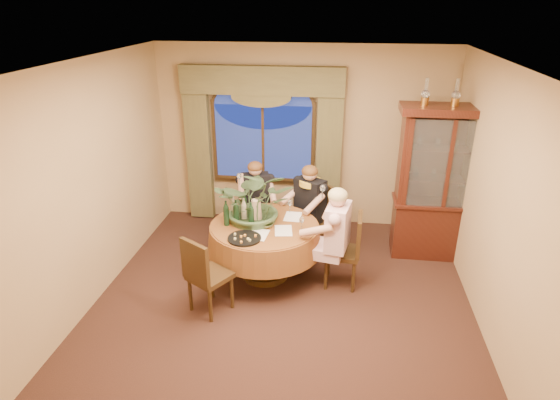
# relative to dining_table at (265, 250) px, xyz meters

# --- Properties ---
(floor) EXTENTS (5.00, 5.00, 0.00)m
(floor) POSITION_rel_dining_table_xyz_m (0.30, -0.72, -0.38)
(floor) COLOR black
(floor) RESTS_ON ground
(wall_back) EXTENTS (4.50, 0.00, 4.50)m
(wall_back) POSITION_rel_dining_table_xyz_m (0.30, 1.78, 1.02)
(wall_back) COLOR #A58558
(wall_back) RESTS_ON ground
(wall_right) EXTENTS (0.00, 5.00, 5.00)m
(wall_right) POSITION_rel_dining_table_xyz_m (2.55, -0.72, 1.02)
(wall_right) COLOR #A58558
(wall_right) RESTS_ON ground
(ceiling) EXTENTS (5.00, 5.00, 0.00)m
(ceiling) POSITION_rel_dining_table_xyz_m (0.30, -0.72, 2.42)
(ceiling) COLOR white
(ceiling) RESTS_ON wall_back
(window) EXTENTS (1.62, 0.10, 1.32)m
(window) POSITION_rel_dining_table_xyz_m (-0.30, 1.71, 0.92)
(window) COLOR navy
(window) RESTS_ON wall_back
(arched_transom) EXTENTS (1.60, 0.06, 0.44)m
(arched_transom) POSITION_rel_dining_table_xyz_m (-0.30, 1.71, 1.71)
(arched_transom) COLOR navy
(arched_transom) RESTS_ON wall_back
(drapery_left) EXTENTS (0.38, 0.14, 2.32)m
(drapery_left) POSITION_rel_dining_table_xyz_m (-1.33, 1.66, 0.80)
(drapery_left) COLOR #4E4A2A
(drapery_left) RESTS_ON floor
(drapery_right) EXTENTS (0.38, 0.14, 2.32)m
(drapery_right) POSITION_rel_dining_table_xyz_m (0.73, 1.66, 0.80)
(drapery_right) COLOR #4E4A2A
(drapery_right) RESTS_ON floor
(swag_valance) EXTENTS (2.45, 0.16, 0.42)m
(swag_valance) POSITION_rel_dining_table_xyz_m (-0.30, 1.63, 1.90)
(swag_valance) COLOR #4E4A2A
(swag_valance) RESTS_ON wall_back
(dining_table) EXTENTS (1.92, 1.92, 0.75)m
(dining_table) POSITION_rel_dining_table_xyz_m (0.00, 0.00, 0.00)
(dining_table) COLOR maroon
(dining_table) RESTS_ON floor
(china_cabinet) EXTENTS (1.32, 0.52, 2.14)m
(china_cabinet) POSITION_rel_dining_table_xyz_m (2.30, 0.89, 0.69)
(china_cabinet) COLOR black
(china_cabinet) RESTS_ON floor
(oil_lamp_left) EXTENTS (0.11, 0.11, 0.34)m
(oil_lamp_left) POSITION_rel_dining_table_xyz_m (1.93, 0.89, 1.93)
(oil_lamp_left) COLOR #A5722D
(oil_lamp_left) RESTS_ON china_cabinet
(oil_lamp_center) EXTENTS (0.11, 0.11, 0.34)m
(oil_lamp_center) POSITION_rel_dining_table_xyz_m (2.30, 0.89, 1.93)
(oil_lamp_center) COLOR #A5722D
(oil_lamp_center) RESTS_ON china_cabinet
(oil_lamp_right) EXTENTS (0.11, 0.11, 0.34)m
(oil_lamp_right) POSITION_rel_dining_table_xyz_m (2.67, 0.89, 1.93)
(oil_lamp_right) COLOR #A5722D
(oil_lamp_right) RESTS_ON china_cabinet
(chair_right) EXTENTS (0.44, 0.44, 0.96)m
(chair_right) POSITION_rel_dining_table_xyz_m (0.99, -0.05, 0.10)
(chair_right) COLOR black
(chair_right) RESTS_ON floor
(chair_back_right) EXTENTS (0.59, 0.59, 0.96)m
(chair_back_right) POSITION_rel_dining_table_xyz_m (0.69, 0.68, 0.10)
(chair_back_right) COLOR black
(chair_back_right) RESTS_ON floor
(chair_back) EXTENTS (0.53, 0.53, 0.96)m
(chair_back) POSITION_rel_dining_table_xyz_m (-0.33, 1.01, 0.10)
(chair_back) COLOR black
(chair_back) RESTS_ON floor
(chair_front_left) EXTENTS (0.58, 0.58, 0.96)m
(chair_front_left) POSITION_rel_dining_table_xyz_m (-0.50, -0.80, 0.10)
(chair_front_left) COLOR black
(chair_front_left) RESTS_ON floor
(person_pink) EXTENTS (0.53, 0.56, 1.36)m
(person_pink) POSITION_rel_dining_table_xyz_m (0.92, -0.17, 0.31)
(person_pink) COLOR beige
(person_pink) RESTS_ON floor
(person_back) EXTENTS (0.56, 0.53, 1.27)m
(person_back) POSITION_rel_dining_table_xyz_m (-0.29, 0.94, 0.26)
(person_back) COLOR black
(person_back) RESTS_ON floor
(person_scarf) EXTENTS (0.63, 0.62, 1.31)m
(person_scarf) POSITION_rel_dining_table_xyz_m (0.52, 0.76, 0.28)
(person_scarf) COLOR black
(person_scarf) RESTS_ON floor
(stoneware_vase) EXTENTS (0.16, 0.16, 0.29)m
(stoneware_vase) POSITION_rel_dining_table_xyz_m (-0.12, 0.09, 0.52)
(stoneware_vase) COLOR tan
(stoneware_vase) RESTS_ON dining_table
(centerpiece_plant) EXTENTS (0.99, 1.10, 0.85)m
(centerpiece_plant) POSITION_rel_dining_table_xyz_m (-0.12, 0.12, 1.00)
(centerpiece_plant) COLOR #3A5431
(centerpiece_plant) RESTS_ON dining_table
(olive_bowl) EXTENTS (0.15, 0.15, 0.05)m
(olive_bowl) POSITION_rel_dining_table_xyz_m (0.04, -0.06, 0.40)
(olive_bowl) COLOR #4A512D
(olive_bowl) RESTS_ON dining_table
(cheese_platter) EXTENTS (0.40, 0.40, 0.02)m
(cheese_platter) POSITION_rel_dining_table_xyz_m (-0.17, -0.42, 0.39)
(cheese_platter) COLOR black
(cheese_platter) RESTS_ON dining_table
(wine_bottle_0) EXTENTS (0.07, 0.07, 0.33)m
(wine_bottle_0) POSITION_rel_dining_table_xyz_m (-0.35, -0.04, 0.54)
(wine_bottle_0) COLOR black
(wine_bottle_0) RESTS_ON dining_table
(wine_bottle_1) EXTENTS (0.07, 0.07, 0.33)m
(wine_bottle_1) POSITION_rel_dining_table_xyz_m (-0.30, 0.22, 0.54)
(wine_bottle_1) COLOR black
(wine_bottle_1) RESTS_ON dining_table
(wine_bottle_2) EXTENTS (0.07, 0.07, 0.33)m
(wine_bottle_2) POSITION_rel_dining_table_xyz_m (-0.15, -0.09, 0.54)
(wine_bottle_2) COLOR black
(wine_bottle_2) RESTS_ON dining_table
(wine_bottle_3) EXTENTS (0.07, 0.07, 0.33)m
(wine_bottle_3) POSITION_rel_dining_table_xyz_m (-0.27, 0.04, 0.54)
(wine_bottle_3) COLOR tan
(wine_bottle_3) RESTS_ON dining_table
(wine_bottle_4) EXTENTS (0.07, 0.07, 0.33)m
(wine_bottle_4) POSITION_rel_dining_table_xyz_m (-0.47, -0.08, 0.54)
(wine_bottle_4) COLOR black
(wine_bottle_4) RESTS_ON dining_table
(wine_bottle_5) EXTENTS (0.07, 0.07, 0.33)m
(wine_bottle_5) POSITION_rel_dining_table_xyz_m (-0.44, 0.15, 0.54)
(wine_bottle_5) COLOR tan
(wine_bottle_5) RESTS_ON dining_table
(tasting_paper_0) EXTENTS (0.25, 0.33, 0.00)m
(tasting_paper_0) POSITION_rel_dining_table_xyz_m (0.26, -0.14, 0.38)
(tasting_paper_0) COLOR white
(tasting_paper_0) RESTS_ON dining_table
(tasting_paper_1) EXTENTS (0.22, 0.31, 0.00)m
(tasting_paper_1) POSITION_rel_dining_table_xyz_m (0.33, 0.27, 0.38)
(tasting_paper_1) COLOR white
(tasting_paper_1) RESTS_ON dining_table
(tasting_paper_2) EXTENTS (0.24, 0.32, 0.00)m
(tasting_paper_2) POSITION_rel_dining_table_xyz_m (-0.02, -0.29, 0.38)
(tasting_paper_2) COLOR white
(tasting_paper_2) RESTS_ON dining_table
(wine_glass_person_pink) EXTENTS (0.07, 0.07, 0.18)m
(wine_glass_person_pink) POSITION_rel_dining_table_xyz_m (0.48, -0.09, 0.46)
(wine_glass_person_pink) COLOR silver
(wine_glass_person_pink) RESTS_ON dining_table
(wine_glass_person_back) EXTENTS (0.07, 0.07, 0.18)m
(wine_glass_person_back) POSITION_rel_dining_table_xyz_m (-0.14, 0.47, 0.46)
(wine_glass_person_back) COLOR silver
(wine_glass_person_back) RESTS_ON dining_table
(wine_glass_person_scarf) EXTENTS (0.07, 0.07, 0.18)m
(wine_glass_person_scarf) POSITION_rel_dining_table_xyz_m (0.28, 0.40, 0.46)
(wine_glass_person_scarf) COLOR silver
(wine_glass_person_scarf) RESTS_ON dining_table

